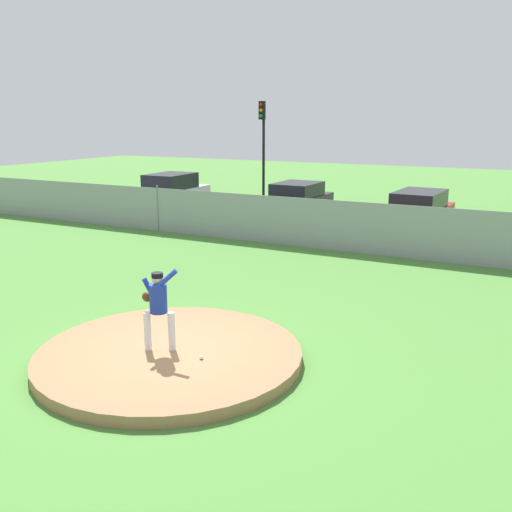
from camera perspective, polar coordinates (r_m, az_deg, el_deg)
name	(u,v)px	position (r m, az deg, el deg)	size (l,w,h in m)	color
ground_plane	(299,281)	(15.84, 4.26, -2.47)	(80.00, 80.00, 0.00)	#4C8438
asphalt_strip	(382,229)	(23.69, 12.47, 2.64)	(44.00, 7.00, 0.01)	#2B2B2D
pitchers_mound	(170,355)	(10.87, -8.60, -9.72)	(4.90, 4.90, 0.21)	#99704C
pitcher_youth	(158,303)	(10.55, -9.74, -4.61)	(0.80, 0.34, 1.57)	silver
baseball	(201,357)	(10.35, -5.48, -9.99)	(0.07, 0.07, 0.07)	white
chainlink_fence	(347,227)	(19.29, 9.04, 2.92)	(38.91, 0.07, 1.81)	gray
parked_car_white	(171,194)	(27.69, -8.47, 6.15)	(2.00, 4.40, 1.81)	silver
parked_car_charcoal	(297,202)	(25.29, 4.11, 5.39)	(1.95, 4.13, 1.63)	#232328
parked_car_red	(418,213)	(23.04, 15.86, 4.13)	(1.99, 4.74, 1.65)	#A81919
traffic_cone_orange	(491,221)	(25.31, 22.38, 3.22)	(0.40, 0.40, 0.55)	orange
traffic_light_near	(263,135)	(29.71, 0.68, 11.96)	(0.28, 0.46, 5.19)	black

